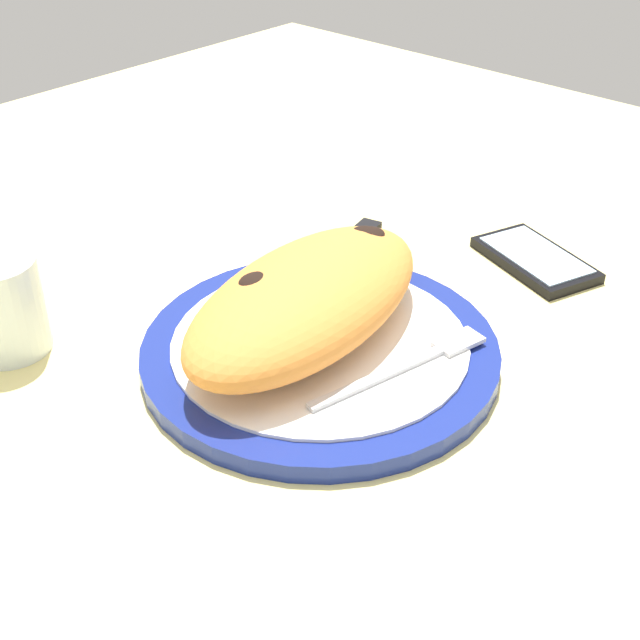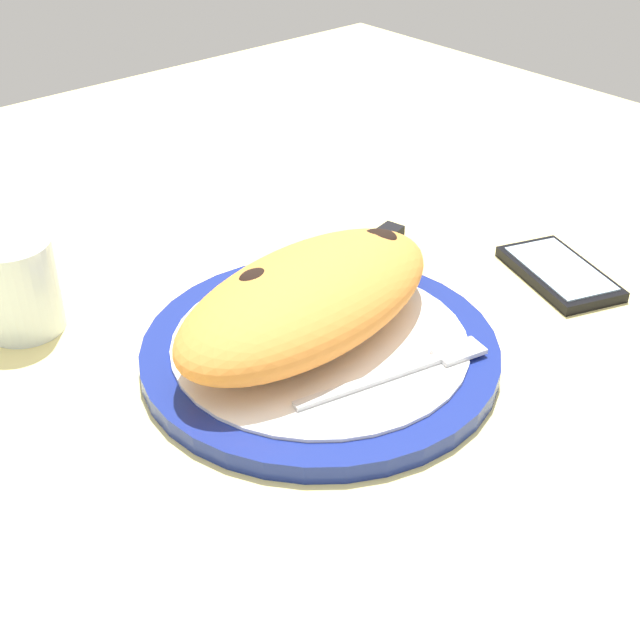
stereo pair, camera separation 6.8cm
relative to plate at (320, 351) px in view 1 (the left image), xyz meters
The scene contains 7 objects.
ground_plane 2.40cm from the plate, ahead, with size 150.00×150.00×3.00cm, color #E5D684.
plate is the anchor object (origin of this frame).
calzone 4.48cm from the plate, 74.27° to the left, with size 27.72×16.41×6.40cm.
fork 8.05cm from the plate, 71.10° to the right, with size 16.54×5.13×0.40cm.
knife 12.46cm from the plate, 36.19° to the left, with size 23.05×6.85×1.20cm.
smartphone 26.19cm from the plate, 10.79° to the right, with size 10.33×13.55×1.16cm.
water_glass 25.97cm from the plate, 128.46° to the left, with size 6.66×6.66×8.28cm.
Camera 1 is at (-42.37, -38.44, 41.58)cm, focal length 48.35 mm.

